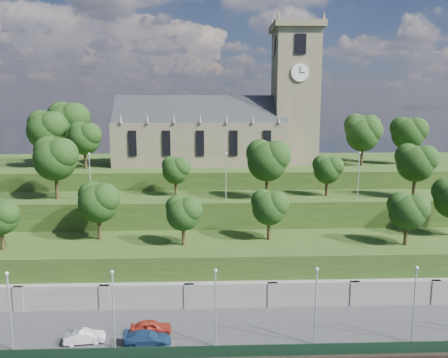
{
  "coord_description": "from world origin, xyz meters",
  "views": [
    {
      "loc": [
        -2.69,
        -38.03,
        25.64
      ],
      "look_at": [
        -0.12,
        30.0,
        14.59
      ],
      "focal_mm": 35.0,
      "sensor_mm": 36.0,
      "label": 1
    }
  ],
  "objects_px": {
    "church": "(226,125)",
    "car_left": "(151,327)",
    "car_middle": "(85,337)",
    "car_right": "(148,338)"
  },
  "relations": [
    {
      "from": "church",
      "to": "car_left",
      "type": "relative_size",
      "value": 8.97
    },
    {
      "from": "car_middle",
      "to": "car_right",
      "type": "xyz_separation_m",
      "value": [
        6.46,
        -0.59,
        0.03
      ]
    },
    {
      "from": "church",
      "to": "car_right",
      "type": "height_order",
      "value": "church"
    },
    {
      "from": "church",
      "to": "car_middle",
      "type": "bearing_deg",
      "value": -110.89
    },
    {
      "from": "church",
      "to": "car_left",
      "type": "xyz_separation_m",
      "value": [
        -9.58,
        -40.68,
        -19.79
      ]
    },
    {
      "from": "church",
      "to": "car_right",
      "type": "xyz_separation_m",
      "value": [
        -9.66,
        -42.83,
        -19.83
      ]
    },
    {
      "from": "car_left",
      "to": "car_right",
      "type": "bearing_deg",
      "value": 172.74
    },
    {
      "from": "church",
      "to": "car_middle",
      "type": "relative_size",
      "value": 9.58
    },
    {
      "from": "church",
      "to": "car_right",
      "type": "relative_size",
      "value": 8.09
    },
    {
      "from": "car_middle",
      "to": "car_right",
      "type": "height_order",
      "value": "car_right"
    }
  ]
}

